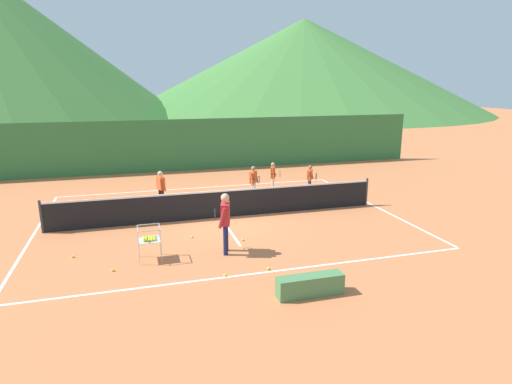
{
  "coord_description": "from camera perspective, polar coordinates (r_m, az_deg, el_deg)",
  "views": [
    {
      "loc": [
        -2.8,
        -14.05,
        4.56
      ],
      "look_at": [
        0.9,
        -1.29,
        1.17
      ],
      "focal_mm": 30.33,
      "sensor_mm": 36.0,
      "label": 1
    }
  ],
  "objects": [
    {
      "name": "tennis_ball_5",
      "position": [
        13.47,
        -14.07,
        -5.75
      ],
      "size": [
        0.07,
        0.07,
        0.07
      ],
      "primitive_type": "sphere",
      "color": "yellow",
      "rests_on": "ground"
    },
    {
      "name": "windscreen_fence",
      "position": [
        23.06,
        -9.08,
        6.14
      ],
      "size": [
        25.9,
        0.08,
        2.7
      ],
      "primitive_type": "cube",
      "color": "#33753D",
      "rests_on": "ground"
    },
    {
      "name": "tennis_ball_0",
      "position": [
        10.65,
        -4.12,
        -10.86
      ],
      "size": [
        0.07,
        0.07,
        0.07
      ],
      "primitive_type": "sphere",
      "color": "yellow",
      "rests_on": "ground"
    },
    {
      "name": "line_baseline_far",
      "position": [
        19.33,
        -7.37,
        0.57
      ],
      "size": [
        11.77,
        0.08,
        0.01
      ],
      "primitive_type": "cube",
      "color": "white",
      "rests_on": "ground"
    },
    {
      "name": "ball_cart",
      "position": [
        11.69,
        -13.92,
        -6.02
      ],
      "size": [
        0.58,
        0.58,
        0.9
      ],
      "color": "#B7B7BC",
      "rests_on": "ground"
    },
    {
      "name": "tennis_ball_2",
      "position": [
        10.96,
        1.63,
        -10.06
      ],
      "size": [
        0.07,
        0.07,
        0.07
      ],
      "primitive_type": "sphere",
      "color": "yellow",
      "rests_on": "ground"
    },
    {
      "name": "hill_0",
      "position": [
        63.41,
        -29.13,
        13.64
      ],
      "size": [
        43.41,
        43.41,
        11.45
      ],
      "primitive_type": "cone",
      "color": "#2D6628",
      "rests_on": "ground"
    },
    {
      "name": "student_0",
      "position": [
        16.42,
        -12.43,
        0.84
      ],
      "size": [
        0.34,
        0.57,
        1.38
      ],
      "color": "black",
      "rests_on": "ground"
    },
    {
      "name": "tennis_net",
      "position": [
        14.89,
        -4.71,
        -1.55
      ],
      "size": [
        11.34,
        0.08,
        1.05
      ],
      "color": "#333338",
      "rests_on": "ground"
    },
    {
      "name": "line_service_center",
      "position": [
        15.03,
        -4.67,
        -3.37
      ],
      "size": [
        0.08,
        5.64,
        0.01
      ],
      "primitive_type": "cube",
      "color": "white",
      "rests_on": "ground"
    },
    {
      "name": "instructor",
      "position": [
        11.7,
        -4.1,
        -3.39
      ],
      "size": [
        0.44,
        0.83,
        1.68
      ],
      "color": "#191E4C",
      "rests_on": "ground"
    },
    {
      "name": "courtside_bench",
      "position": [
        9.76,
        7.15,
        -12.12
      ],
      "size": [
        1.5,
        0.36,
        0.46
      ],
      "primitive_type": "cube",
      "color": "#4C7F4C",
      "rests_on": "ground"
    },
    {
      "name": "student_2",
      "position": [
        18.27,
        2.29,
        2.34
      ],
      "size": [
        0.41,
        0.69,
        1.28
      ],
      "color": "silver",
      "rests_on": "ground"
    },
    {
      "name": "ground_plane",
      "position": [
        15.03,
        -4.67,
        -3.38
      ],
      "size": [
        120.0,
        120.0,
        0.0
      ],
      "primitive_type": "plane",
      "color": "#C67042"
    },
    {
      "name": "tennis_ball_3",
      "position": [
        13.21,
        -8.46,
        -5.87
      ],
      "size": [
        0.07,
        0.07,
        0.07
      ],
      "primitive_type": "sphere",
      "color": "yellow",
      "rests_on": "ground"
    },
    {
      "name": "tennis_ball_1",
      "position": [
        11.44,
        -18.36,
        -9.74
      ],
      "size": [
        0.07,
        0.07,
        0.07
      ],
      "primitive_type": "sphere",
      "color": "yellow",
      "rests_on": "ground"
    },
    {
      "name": "line_sideline_west",
      "position": [
        15.09,
        -27.21,
        -4.9
      ],
      "size": [
        0.08,
        9.19,
        0.01
      ],
      "primitive_type": "cube",
      "color": "white",
      "rests_on": "ground"
    },
    {
      "name": "line_baseline_near",
      "position": [
        10.8,
        0.43,
        -10.64
      ],
      "size": [
        11.77,
        0.08,
        0.01
      ],
      "primitive_type": "cube",
      "color": "white",
      "rests_on": "ground"
    },
    {
      "name": "tennis_ball_6",
      "position": [
        12.86,
        -1.76,
        -6.29
      ],
      "size": [
        0.07,
        0.07,
        0.07
      ],
      "primitive_type": "sphere",
      "color": "yellow",
      "rests_on": "ground"
    },
    {
      "name": "student_1",
      "position": [
        17.16,
        -0.32,
        1.68
      ],
      "size": [
        0.46,
        0.72,
        1.34
      ],
      "color": "silver",
      "rests_on": "ground"
    },
    {
      "name": "tennis_ball_4",
      "position": [
        12.65,
        -23.0,
        -7.84
      ],
      "size": [
        0.07,
        0.07,
        0.07
      ],
      "primitive_type": "sphere",
      "color": "yellow",
      "rests_on": "ground"
    },
    {
      "name": "hill_1",
      "position": [
        70.84,
        6.26,
        16.22
      ],
      "size": [
        55.7,
        55.7,
        13.99
      ],
      "primitive_type": "cone",
      "color": "#427A38",
      "rests_on": "ground"
    },
    {
      "name": "line_sideline_east",
      "position": [
        17.13,
        15.0,
        -1.6
      ],
      "size": [
        0.08,
        9.19,
        0.01
      ],
      "primitive_type": "cube",
      "color": "white",
      "rests_on": "ground"
    },
    {
      "name": "student_3",
      "position": [
        18.16,
        7.16,
        2.02
      ],
      "size": [
        0.4,
        0.68,
        1.2
      ],
      "color": "navy",
      "rests_on": "ground"
    }
  ]
}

